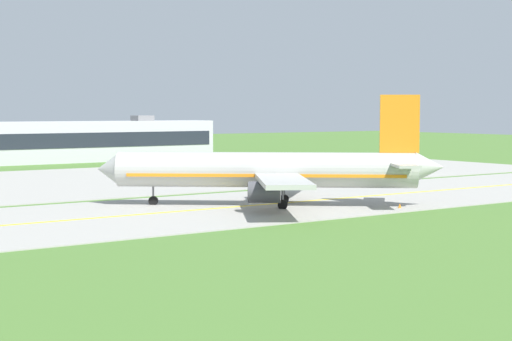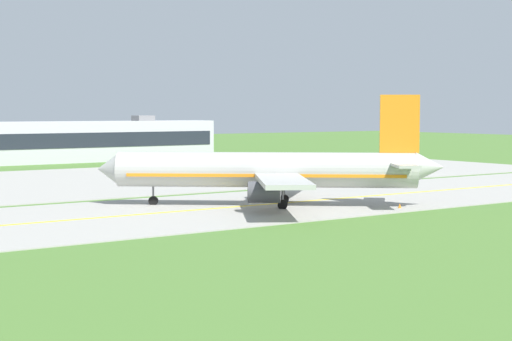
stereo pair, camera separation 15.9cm
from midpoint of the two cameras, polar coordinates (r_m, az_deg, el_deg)
ground_plane at (r=93.43m, az=0.91°, el=-2.46°), size 500.00×500.00×0.00m
taxiway_strip at (r=93.42m, az=0.91°, el=-2.42°), size 240.00×28.00×0.10m
apron_pad at (r=134.25m, az=-6.00°, el=-0.41°), size 140.00×52.00×0.10m
taxiway_centreline at (r=93.42m, az=0.91°, el=-2.39°), size 220.00×0.60×0.01m
airplane_lead at (r=91.55m, az=1.06°, el=0.00°), size 33.33×29.30×12.70m
service_truck_baggage at (r=142.32m, az=11.60°, el=0.39°), size 6.00×5.30×2.65m
service_truck_fuel at (r=124.33m, az=-7.06°, el=-0.11°), size 6.32×3.47×2.60m
terminal_building at (r=177.89m, az=-11.00°, el=2.06°), size 53.20×8.38×9.85m
traffic_cone_near_edge at (r=91.18m, az=10.18°, el=-2.50°), size 0.44×0.44×0.60m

